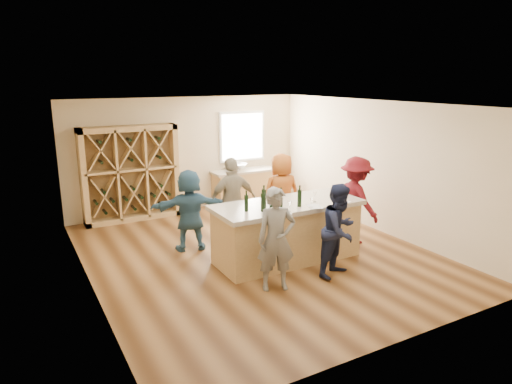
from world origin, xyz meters
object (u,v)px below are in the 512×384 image
person_near_right (340,230)px  person_far_left (190,210)px  wine_rack (131,174)px  wine_bottle_e (281,199)px  wine_bottle_c (264,199)px  wine_bottle_a (246,203)px  wine_bottle_b (263,202)px  person_far_right (281,194)px  sink (237,167)px  person_near_left (276,239)px  person_server (356,200)px  tasting_counter_base (287,233)px  wine_bottle_d (272,200)px  wine_bottle_f (299,198)px  person_far_mid (233,201)px

person_near_right → person_far_left: size_ratio=0.99×
wine_rack → wine_bottle_e: size_ratio=8.30×
wine_bottle_c → wine_bottle_a: bearing=-177.9°
wine_bottle_b → person_far_left: size_ratio=0.20×
wine_bottle_c → person_far_right: size_ratio=0.19×
wine_rack → sink: 2.70m
person_near_left → person_server: person_server is taller
sink → person_near_left: bearing=-109.6°
sink → person_server: size_ratio=0.31×
wine_rack → tasting_counter_base: wine_rack is taller
tasting_counter_base → wine_bottle_d: size_ratio=8.72×
wine_bottle_b → person_near_left: (-0.15, -0.67, -0.41)m
tasting_counter_base → person_far_right: 1.54m
wine_bottle_e → person_far_right: bearing=57.5°
person_server → wine_bottle_f: (-1.64, -0.40, 0.35)m
wine_bottle_b → person_near_right: size_ratio=0.20×
sink → wine_bottle_c: (-1.40, -3.81, 0.23)m
person_server → tasting_counter_base: bearing=92.8°
tasting_counter_base → person_server: bearing=3.4°
wine_bottle_b → wine_bottle_c: (0.11, 0.16, 0.01)m
wine_bottle_b → person_near_left: size_ratio=0.19×
person_far_right → person_far_mid: bearing=10.8°
wine_bottle_a → person_near_left: bearing=-83.6°
tasting_counter_base → wine_bottle_a: 1.15m
wine_rack → sink: bearing=-1.5°
tasting_counter_base → wine_bottle_b: 1.02m
wine_bottle_b → wine_bottle_d: 0.23m
wine_bottle_e → wine_bottle_d: bearing=-175.8°
person_near_right → wine_bottle_f: size_ratio=5.28×
tasting_counter_base → person_far_right: person_far_right is taller
person_server → person_far_right: size_ratio=1.02×
wine_bottle_b → wine_bottle_f: bearing=-3.4°
wine_bottle_b → wine_bottle_c: bearing=56.4°
wine_rack → wine_bottle_b: (1.19, -4.05, 0.14)m
person_near_right → wine_bottle_e: bearing=107.0°
wine_rack → person_server: wine_rack is taller
wine_bottle_a → wine_bottle_f: wine_bottle_f is taller
tasting_counter_base → person_far_mid: (-0.49, 1.24, 0.38)m
wine_bottle_c → person_near_left: size_ratio=0.20×
person_near_right → person_far_left: bearing=106.6°
person_near_right → person_far_mid: person_far_mid is taller
sink → person_near_right: person_near_right is taller
sink → wine_bottle_d: 4.10m
wine_bottle_d → wine_bottle_f: bearing=-14.7°
sink → wine_bottle_c: size_ratio=1.65×
wine_bottle_a → wine_bottle_e: 0.65m
wine_bottle_d → wine_bottle_a: bearing=171.9°
wine_bottle_d → person_near_left: size_ratio=0.18×
tasting_counter_base → person_far_left: (-1.36, 1.33, 0.30)m
sink → wine_bottle_d: wine_bottle_d is taller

